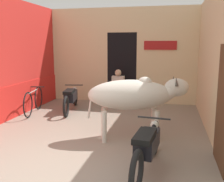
% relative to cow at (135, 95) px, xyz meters
% --- Properties ---
extents(ground_plane, '(30.00, 30.00, 0.00)m').
position_rel_cow_xyz_m(ground_plane, '(-0.96, -1.96, -0.97)').
color(ground_plane, gray).
extents(wall_left_shopfront, '(0.25, 5.59, 3.27)m').
position_rel_cow_xyz_m(wall_left_shopfront, '(-3.60, 0.82, 0.61)').
color(wall_left_shopfront, red).
rests_on(wall_left_shopfront, ground_plane).
extents(wall_back_with_doorway, '(5.10, 0.93, 3.27)m').
position_rel_cow_xyz_m(wall_back_with_doorway, '(-0.96, 3.89, 0.51)').
color(wall_back_with_doorway, beige).
rests_on(wall_back_with_doorway, ground_plane).
extents(wall_right_with_door, '(0.22, 5.59, 3.27)m').
position_rel_cow_xyz_m(wall_right_with_door, '(1.67, 0.78, 0.64)').
color(wall_right_with_door, beige).
rests_on(wall_right_with_door, ground_plane).
extents(cow, '(2.18, 1.08, 1.37)m').
position_rel_cow_xyz_m(cow, '(0.00, 0.00, 0.00)').
color(cow, beige).
rests_on(cow, ground_plane).
extents(motorcycle_near, '(0.58, 2.06, 0.76)m').
position_rel_cow_xyz_m(motorcycle_near, '(0.40, -1.44, -0.54)').
color(motorcycle_near, black).
rests_on(motorcycle_near, ground_plane).
extents(motorcycle_far, '(0.63, 2.07, 0.73)m').
position_rel_cow_xyz_m(motorcycle_far, '(-2.25, 2.03, -0.55)').
color(motorcycle_far, black).
rests_on(motorcycle_far, ground_plane).
extents(bicycle, '(0.49, 1.69, 0.74)m').
position_rel_cow_xyz_m(bicycle, '(-3.22, 1.51, -0.60)').
color(bicycle, black).
rests_on(bicycle, ground_plane).
extents(shopkeeper_seated, '(0.41, 0.34, 1.21)m').
position_rel_cow_xyz_m(shopkeeper_seated, '(-0.97, 3.02, -0.33)').
color(shopkeeper_seated, '#282833').
rests_on(shopkeeper_seated, ground_plane).
extents(plastic_stool, '(0.33, 0.33, 0.48)m').
position_rel_cow_xyz_m(plastic_stool, '(-1.41, 3.16, -0.72)').
color(plastic_stool, beige).
rests_on(plastic_stool, ground_plane).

